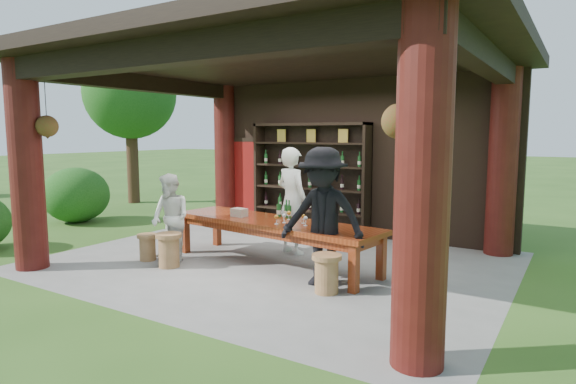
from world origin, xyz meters
The scene contains 15 objects.
ground centered at (0.00, 0.00, 0.00)m, with size 90.00×90.00×0.00m, color #2D5119.
pavilion centered at (-0.01, 0.43, 2.13)m, with size 7.50×6.00×3.60m.
wine_shelf centered at (-0.70, 2.45, 1.20)m, with size 2.72×0.41×2.39m.
tasting_table centered at (0.08, -0.19, 0.64)m, with size 3.90×1.46×0.75m.
stool_near_left centered at (-1.29, -1.20, 0.29)m, with size 0.42×0.42×0.56m.
stool_near_right centered at (1.49, -1.01, 0.28)m, with size 0.41×0.41×0.54m.
stool_far_left centered at (-1.91, -1.09, 0.24)m, with size 0.34×0.34×0.45m.
host centered at (-0.07, 0.65, 0.96)m, with size 0.70×0.46×1.92m, color white.
guest_woman centered at (-1.51, -0.93, 0.75)m, with size 0.73×0.57×1.50m, color white.
guest_man centered at (1.27, -0.72, 0.99)m, with size 1.28×0.73×1.98m, color black.
table_bottles centered at (0.11, 0.12, 0.90)m, with size 0.31×0.13×0.31m.
table_glasses centered at (0.65, -0.27, 0.82)m, with size 0.93×0.50×0.15m.
napkin_basket centered at (-0.61, -0.20, 0.82)m, with size 0.26×0.18×0.14m, color #BF6672.
shrubs centered at (0.76, 1.20, 0.55)m, with size 23.68×7.12×1.36m.
trees centered at (3.50, 1.59, 3.37)m, with size 19.65×9.34×4.80m.
Camera 1 is at (4.38, -6.70, 2.16)m, focal length 30.00 mm.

